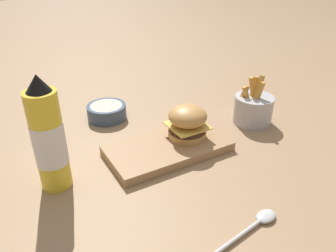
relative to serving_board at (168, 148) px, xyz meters
The scene contains 8 objects.
ground_plane 0.04m from the serving_board, 39.22° to the right, with size 6.00×6.00×0.00m, color #9E7A56.
serving_board is the anchor object (origin of this frame).
burger 0.08m from the serving_board, behind, with size 0.09×0.09×0.08m.
ketchup_bottle 0.28m from the serving_board, ahead, with size 0.06×0.06×0.24m.
fries_basket 0.29m from the serving_board, behind, with size 0.11×0.11×0.14m.
side_bowl 0.25m from the serving_board, 75.64° to the right, with size 0.11×0.11×0.04m.
spoon 0.28m from the serving_board, 94.37° to the left, with size 0.16×0.04×0.01m.
ketchup_puddle 0.23m from the serving_board, 131.43° to the right, with size 0.05×0.05×0.00m.
Camera 1 is at (0.30, 0.60, 0.44)m, focal length 35.00 mm.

